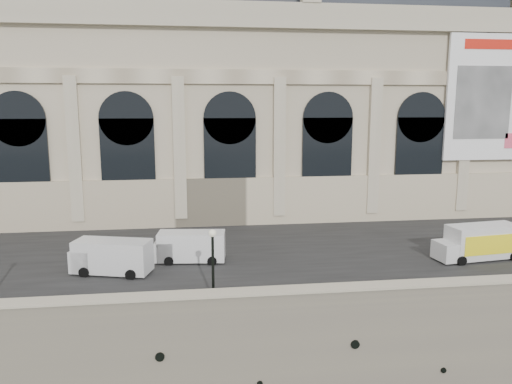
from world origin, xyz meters
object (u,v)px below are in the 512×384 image
(van_b, at_px, (108,257))
(box_truck, at_px, (479,242))
(van_c, at_px, (187,247))
(lamp_right, at_px, (213,265))

(van_b, relative_size, box_truck, 0.85)
(van_c, xyz_separation_m, box_truck, (23.24, -2.42, 0.17))
(van_c, distance_m, lamp_right, 8.40)
(box_truck, height_order, lamp_right, lamp_right)
(van_c, bearing_deg, box_truck, -5.94)
(lamp_right, bearing_deg, box_truck, 14.92)
(van_c, bearing_deg, lamp_right, -78.46)
(box_truck, bearing_deg, lamp_right, -165.08)
(box_truck, xyz_separation_m, lamp_right, (-21.57, -5.75, 0.91))
(lamp_right, bearing_deg, van_c, 101.54)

